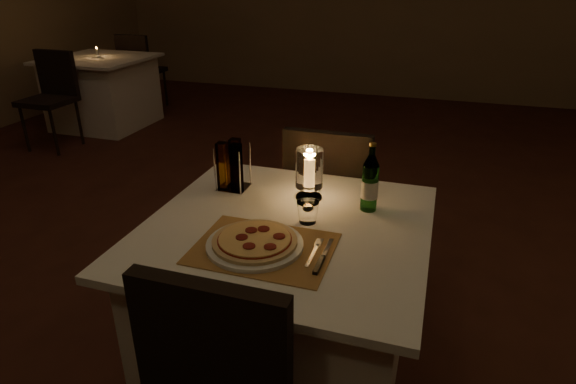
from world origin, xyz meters
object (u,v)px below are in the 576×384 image
(pizza, at_px, (255,240))
(main_table, at_px, (286,307))
(hurricane_candle, at_px, (309,170))
(plate, at_px, (255,244))
(tumbler, at_px, (308,212))
(water_bottle, at_px, (370,184))
(chair_far, at_px, (330,193))
(neighbor_table_left, at_px, (103,92))

(pizza, bearing_deg, main_table, 74.58)
(main_table, xyz_separation_m, hurricane_candle, (0.02, 0.24, 0.49))
(plate, bearing_deg, tumbler, 62.19)
(plate, bearing_deg, water_bottle, 51.74)
(chair_far, bearing_deg, pizza, -93.18)
(pizza, xyz_separation_m, tumbler, (0.12, 0.22, 0.01))
(hurricane_candle, bearing_deg, neighbor_table_left, 138.94)
(plate, relative_size, water_bottle, 1.20)
(tumbler, bearing_deg, water_bottle, 41.45)
(neighbor_table_left, bearing_deg, chair_far, -35.74)
(water_bottle, bearing_deg, chair_far, 117.24)
(main_table, xyz_separation_m, pizza, (-0.05, -0.18, 0.39))
(plate, bearing_deg, neighbor_table_left, 134.14)
(chair_far, xyz_separation_m, plate, (-0.05, -0.89, 0.20))
(pizza, distance_m, tumbler, 0.25)
(water_bottle, height_order, hurricane_candle, water_bottle)
(main_table, xyz_separation_m, neighbor_table_left, (-3.04, 2.90, 0.00))
(hurricane_candle, height_order, neighbor_table_left, hurricane_candle)
(plate, distance_m, water_bottle, 0.51)
(chair_far, distance_m, water_bottle, 0.64)
(main_table, relative_size, plate, 3.12)
(tumbler, bearing_deg, pizza, -117.74)
(main_table, distance_m, water_bottle, 0.58)
(neighbor_table_left, bearing_deg, plate, -45.86)
(chair_far, distance_m, neighbor_table_left, 3.75)
(tumbler, height_order, hurricane_candle, hurricane_candle)
(plate, bearing_deg, chair_far, 86.80)
(main_table, distance_m, pizza, 0.44)
(chair_far, xyz_separation_m, neighbor_table_left, (-3.04, 2.19, -0.18))
(plate, bearing_deg, pizza, 11.81)
(water_bottle, relative_size, neighbor_table_left, 0.27)
(hurricane_candle, xyz_separation_m, neighbor_table_left, (-3.06, 2.67, -0.49))
(tumbler, distance_m, water_bottle, 0.26)
(hurricane_candle, bearing_deg, pizza, -99.08)
(water_bottle, bearing_deg, tumbler, -138.55)
(main_table, height_order, pizza, pizza)
(pizza, xyz_separation_m, water_bottle, (0.31, 0.39, 0.08))
(main_table, xyz_separation_m, water_bottle, (0.26, 0.21, 0.47))
(pizza, height_order, hurricane_candle, hurricane_candle)
(pizza, distance_m, water_bottle, 0.50)
(chair_far, height_order, hurricane_candle, hurricane_candle)
(plate, height_order, hurricane_candle, hurricane_candle)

